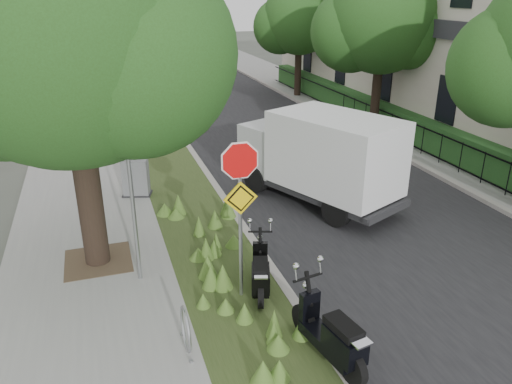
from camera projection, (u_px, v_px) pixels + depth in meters
ground at (320, 304)px, 9.61m from camera, size 120.00×120.00×0.00m
sidewalk_near at (84, 162)px, 17.14m from camera, size 3.50×60.00×0.12m
verge at (164, 154)px, 17.93m from camera, size 2.00×60.00×0.12m
kerb_near at (191, 151)px, 18.22m from camera, size 0.20×60.00×0.13m
road at (281, 144)px, 19.25m from camera, size 7.00×60.00×0.01m
kerb_far at (361, 135)px, 20.24m from camera, size 0.20×60.00×0.13m
footpath_far at (398, 131)px, 20.73m from camera, size 3.20×60.00×0.12m
street_tree_main at (63, 37)px, 9.11m from camera, size 6.21×5.54×7.66m
bare_post at (131, 188)px, 9.45m from camera, size 0.08×0.08×4.00m
bike_hoop at (186, 329)px, 8.11m from camera, size 0.06×0.78×0.77m
sign_assembly at (240, 190)px, 8.83m from camera, size 0.94×0.08×3.22m
fence_far at (378, 119)px, 20.21m from camera, size 0.04×24.00×1.00m
hedge_far at (393, 118)px, 20.41m from camera, size 1.00×24.00×1.10m
terrace_houses at (479, 26)px, 20.11m from camera, size 7.40×26.40×8.20m
far_tree_b at (380, 23)px, 18.76m from camera, size 4.83×4.31×6.56m
far_tree_c at (298, 21)px, 25.93m from camera, size 4.37×3.89×5.93m
scooter_near at (261, 278)px, 9.54m from camera, size 0.67×1.59×0.78m
scooter_far at (335, 342)px, 7.74m from camera, size 0.61×1.87×0.90m
box_truck at (321, 154)px, 13.60m from camera, size 3.61×5.14×2.18m
utility_cabinet at (136, 178)px, 14.13m from camera, size 0.91×0.73×1.05m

